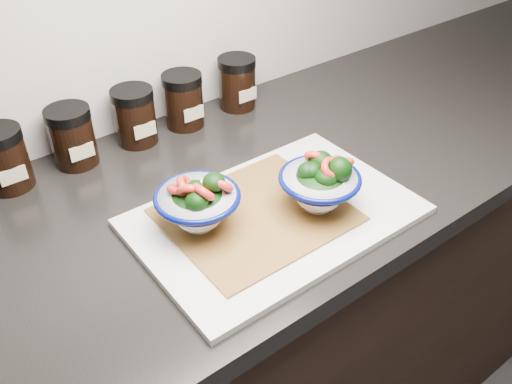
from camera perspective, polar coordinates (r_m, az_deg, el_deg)
cabinet at (r=1.29m, az=-3.23°, el=-17.04°), size 3.43×0.58×0.86m
countertop at (r=0.96m, az=-4.13°, el=-1.07°), size 3.50×0.60×0.04m
cutting_board at (r=0.89m, az=2.00°, el=-2.53°), size 0.45×0.30×0.01m
bamboo_mat at (r=0.88m, az=0.00°, el=-2.40°), size 0.28×0.24×0.00m
bowl_left at (r=0.83m, az=-6.12°, el=-1.28°), size 0.13×0.13×0.10m
bowl_right at (r=0.87m, az=6.79°, el=0.82°), size 0.13×0.13×0.10m
spice_jar_b at (r=1.03m, az=-25.00°, el=3.18°), size 0.08×0.08×0.11m
spice_jar_c at (r=1.05m, az=-18.77°, el=5.55°), size 0.08×0.08×0.11m
spice_jar_d at (r=1.09m, az=-12.63°, el=7.80°), size 0.08×0.08×0.11m
spice_jar_e at (r=1.13m, az=-7.65°, el=9.55°), size 0.08×0.08×0.11m
spice_jar_f at (r=1.20m, az=-2.00°, el=11.42°), size 0.08×0.08×0.11m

